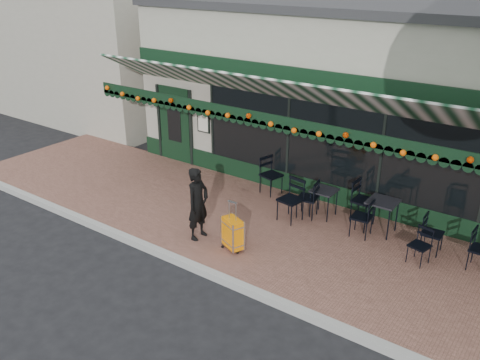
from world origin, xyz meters
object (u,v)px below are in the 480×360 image
Objects in this scene: suitcase at (233,234)px; chair_b_left at (307,198)px; woman at (198,204)px; chair_b_right at (364,201)px; chair_b_front at (290,200)px; cafe_table_b at (324,192)px; chair_a_right at (433,234)px; chair_solo at (271,176)px; chair_a_left at (362,217)px; chair_a_front at (420,246)px; cafe_table_a at (383,204)px.

suitcase is 2.25m from chair_b_left.
woman is 1.61× the size of chair_b_right.
chair_b_right is at bearing 43.26° from chair_b_front.
chair_a_right reaches higher than cafe_table_b.
chair_a_right is 1.73m from chair_b_right.
chair_a_right is 0.82× the size of chair_b_front.
chair_b_left is at bearing -140.63° from cafe_table_b.
chair_solo is at bearing 80.75° from chair_a_right.
chair_a_right is at bearing 57.14° from suitcase.
suitcase is at bearing -46.94° from chair_a_left.
suitcase reaches higher than chair_b_front.
chair_b_front is (0.31, 1.79, 0.14)m from suitcase.
chair_a_right is 0.90× the size of chair_b_left.
chair_a_front is at bearing 7.20° from chair_b_front.
chair_b_left is (1.42, 2.21, -0.34)m from woman.
chair_a_left reaches higher than cafe_table_a.
woman is at bearing 138.68° from chair_b_right.
chair_b_right is (-1.59, 1.03, 0.12)m from chair_a_front.
chair_a_front is at bearing -67.94° from woman.
chair_a_right reaches higher than cafe_table_a.
chair_b_right reaches higher than chair_solo.
cafe_table_b is at bearing -178.80° from cafe_table_a.
chair_b_front is at bearing -84.52° from chair_a_left.
chair_a_left is 0.90× the size of chair_solo.
chair_a_front is 4.26m from chair_solo.
chair_a_right is 0.58m from chair_a_front.
cafe_table_b is 0.73× the size of chair_b_left.
chair_b_left is (0.53, 2.19, 0.10)m from suitcase.
chair_a_front is at bearing 70.43° from chair_a_left.
suitcase reaches higher than cafe_table_b.
cafe_table_a is at bearing -51.64° from woman.
cafe_table_a is (2.20, 2.45, 0.32)m from suitcase.
chair_a_left is (2.79, 2.09, -0.36)m from woman.
chair_solo reaches higher than cafe_table_b.
chair_a_right is at bearing -82.18° from chair_solo.
chair_solo is (0.04, 2.82, -0.31)m from woman.
cafe_table_a is (3.08, 2.48, -0.12)m from woman.
chair_a_right is (3.35, 2.27, 0.05)m from suitcase.
chair_b_left is at bearing 89.60° from chair_a_right.
cafe_table_b is 0.69× the size of chair_solo.
suitcase reaches higher than cafe_table_a.
suitcase is 1.09× the size of chair_b_right.
chair_solo is at bearing 129.76° from suitcase.
suitcase is 4.04m from chair_a_right.
cafe_table_b is (1.71, 2.45, -0.20)m from woman.
woman is 1.59× the size of chair_b_front.
chair_b_left is 1.50m from chair_solo.
chair_b_left reaches higher than cafe_table_b.
chair_a_right is at bearing 93.57° from chair_a_left.
cafe_table_b is (-1.38, -0.03, -0.08)m from cafe_table_a.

